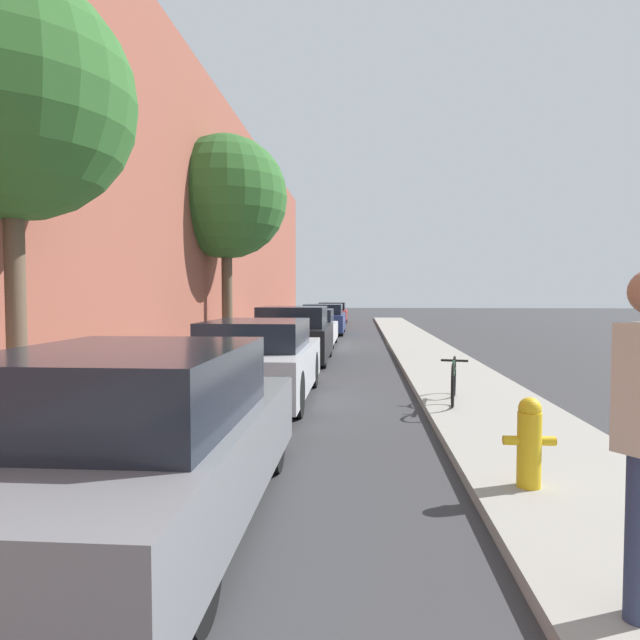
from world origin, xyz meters
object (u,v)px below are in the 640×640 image
parked_car_black (294,336)px  parked_car_white (310,328)px  fire_hydrant (529,441)px  parked_car_silver (258,361)px  parked_car_maroon (327,316)px  parked_car_navy (324,320)px  parked_car_grey (135,442)px  parked_car_red (332,313)px  bicycle (454,380)px  street_tree_near (10,99)px  street_tree_far (226,198)px

parked_car_black → parked_car_white: size_ratio=0.99×
parked_car_black → fire_hydrant: parked_car_black is taller
parked_car_silver → parked_car_maroon: size_ratio=1.04×
parked_car_navy → fire_hydrant: size_ratio=5.33×
parked_car_grey → parked_car_navy: size_ratio=1.01×
parked_car_silver → parked_car_grey: bearing=-90.1°
parked_car_silver → parked_car_black: size_ratio=1.07×
parked_car_grey → fire_hydrant: 3.33m
parked_car_navy → parked_car_red: size_ratio=1.05×
parked_car_navy → bicycle: parked_car_navy is taller
parked_car_white → parked_car_red: bearing=90.0°
street_tree_near → parked_car_silver: bearing=44.8°
parked_car_grey → street_tree_far: 13.62m
parked_car_red → street_tree_near: 28.62m
parked_car_navy → fire_hydrant: 20.24m
parked_car_grey → bicycle: bearing=55.1°
parked_car_grey → fire_hydrant: size_ratio=5.36×
bicycle → parked_car_silver: bearing=-177.0°
parked_car_grey → bicycle: (3.23, 4.63, -0.20)m
street_tree_far → parked_car_black: bearing=-44.3°
street_tree_far → fire_hydrant: bearing=-64.6°
parked_car_white → street_tree_near: (-2.55, -12.60, 3.63)m
parked_car_red → parked_car_navy: bearing=-89.3°
fire_hydrant → bicycle: bearing=90.1°
parked_car_silver → fire_hydrant: 5.39m
parked_car_red → parked_car_silver: bearing=-89.9°
parked_car_grey → parked_car_black: size_ratio=1.08×
parked_car_maroon → street_tree_far: (-2.36, -12.94, 4.20)m
parked_car_navy → parked_car_maroon: bearing=91.6°
parked_car_red → bicycle: 26.35m
parked_car_silver → parked_car_maroon: parked_car_silver is taller
parked_car_navy → street_tree_far: 9.38m
parked_car_grey → fire_hydrant: bearing=13.4°
parked_car_silver → parked_car_red: (-0.07, 25.69, -0.03)m
bicycle → street_tree_near: bearing=-148.9°
street_tree_near → bicycle: size_ratio=3.51×
street_tree_far → bicycle: bearing=-55.0°
parked_car_grey → parked_car_white: parked_car_grey is taller
fire_hydrant → street_tree_near: bearing=163.6°
street_tree_far → parked_car_navy: bearing=72.7°
parked_car_grey → street_tree_near: (-2.60, 2.49, 3.58)m
bicycle → fire_hydrant: bearing=-78.9°
parked_car_grey → parked_car_maroon: (-0.08, 25.68, -0.04)m
parked_car_maroon → parked_car_black: bearing=-89.9°
parked_car_silver → street_tree_far: size_ratio=0.64×
parked_car_white → street_tree_far: 5.38m
parked_car_navy → bicycle: 16.44m
parked_car_navy → parked_car_red: parked_car_navy is taller
parked_car_white → bicycle: bearing=-72.6°
parked_car_red → street_tree_near: street_tree_near is taller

